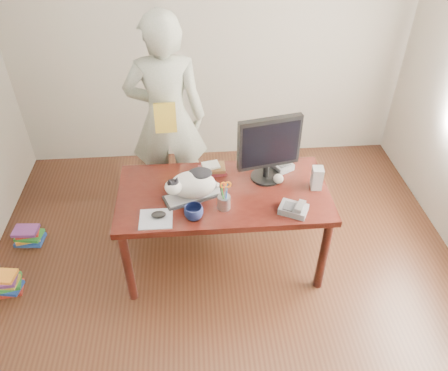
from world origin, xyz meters
TOP-DOWN VIEW (x-y plane):
  - room at (0.00, 0.00)m, footprint 4.50×4.50m
  - desk at (0.00, 0.68)m, footprint 1.60×0.80m
  - keyboard at (-0.23, 0.56)m, footprint 0.47×0.31m
  - cat at (-0.24, 0.55)m, footprint 0.42×0.31m
  - monitor at (0.35, 0.73)m, footprint 0.48×0.28m
  - pen_cup at (-0.01, 0.42)m, footprint 0.10×0.10m
  - mousepad at (-0.50, 0.33)m, footprint 0.23×0.21m
  - mouse at (-0.48, 0.35)m, footprint 0.11×0.07m
  - coffee_mug at (-0.23, 0.32)m, footprint 0.18×0.18m
  - phone at (0.48, 0.33)m, footprint 0.24×0.21m
  - speaker at (0.71, 0.60)m, footprint 0.09×0.10m
  - baseball at (0.43, 0.68)m, footprint 0.08×0.08m
  - book_stack at (-0.07, 0.85)m, footprint 0.22×0.18m
  - calculator at (0.49, 0.88)m, footprint 0.21×0.24m
  - person at (-0.43, 1.40)m, footprint 0.70×0.47m
  - held_book at (-0.43, 1.23)m, footprint 0.18×0.11m
  - book_pile_a at (-1.75, 0.40)m, footprint 0.27×0.22m
  - book_pile_b at (-1.72, 0.95)m, footprint 0.26×0.20m

SIDE VIEW (x-z plane):
  - book_pile_b at x=-1.72m, z-range 0.00..0.15m
  - book_pile_a at x=-1.75m, z-range 0.00..0.18m
  - desk at x=0.00m, z-range 0.23..0.98m
  - mousepad at x=-0.50m, z-range 0.75..0.76m
  - keyboard at x=-0.23m, z-range 0.75..0.78m
  - mouse at x=-0.48m, z-range 0.75..0.79m
  - calculator at x=0.49m, z-range 0.75..0.81m
  - phone at x=0.48m, z-range 0.74..0.82m
  - book_stack at x=-0.07m, z-range 0.74..0.82m
  - baseball at x=0.43m, z-range 0.75..0.83m
  - coffee_mug at x=-0.23m, z-range 0.75..0.86m
  - pen_cup at x=-0.01m, z-range 0.70..0.94m
  - speaker at x=0.71m, z-range 0.75..0.93m
  - cat at x=-0.24m, z-range 0.75..1.00m
  - person at x=-0.43m, z-range 0.00..1.88m
  - held_book at x=-0.43m, z-range 0.93..1.17m
  - monitor at x=0.35m, z-range 0.79..1.33m
  - room at x=0.00m, z-range -0.90..3.60m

